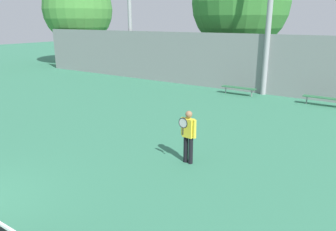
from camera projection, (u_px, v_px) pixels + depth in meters
The scene contains 8 objects.
tennis_player at pixel (188, 134), 9.73m from camera, with size 0.53×0.42×1.64m.
bench_courtside_near at pixel (239, 88), 18.92m from camera, with size 2.00×0.40×0.45m.
bench_courtside_far at pixel (324, 98), 16.46m from camera, with size 1.98×0.40×0.45m.
light_pole_near_left at pixel (270, 9), 17.86m from camera, with size 0.90×0.60×8.39m.
light_pole_far_right at pixel (130, 10), 24.02m from camera, with size 0.90×0.60×8.45m.
back_fence at pixel (236, 62), 19.78m from camera, with size 34.54×0.06×3.43m.
tree_green_tall at pixel (240, 3), 22.79m from camera, with size 6.76×6.76×8.74m.
tree_dark_dense at pixel (78, 9), 30.92m from camera, with size 6.47×6.47×8.38m.
Camera 1 is at (7.81, -2.22, 4.19)m, focal length 35.00 mm.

